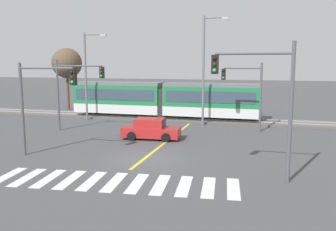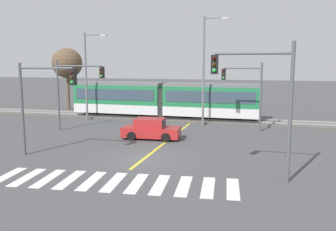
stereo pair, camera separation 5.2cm
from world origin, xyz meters
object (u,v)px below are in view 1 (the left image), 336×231
street_lamp_centre (205,65)px  light_rail_tram (164,98)px  bare_tree_far_west (67,63)px  traffic_light_near_left (40,94)px  traffic_light_mid_left (74,84)px  street_lamp_west (88,71)px  traffic_light_near_right (264,91)px  traffic_light_far_right (247,86)px  sedan_crossing (151,129)px

street_lamp_centre → light_rail_tram: bearing=151.1°
bare_tree_far_west → traffic_light_near_left: bearing=-62.7°
light_rail_tram → traffic_light_mid_left: (-5.21, -8.02, 1.79)m
street_lamp_west → bare_tree_far_west: bearing=133.2°
bare_tree_far_west → traffic_light_mid_left: bearing=-56.9°
light_rail_tram → traffic_light_near_right: bearing=-59.9°
street_lamp_centre → traffic_light_near_left: bearing=-119.7°
traffic_light_mid_left → traffic_light_near_left: bearing=-73.4°
street_lamp_centre → bare_tree_far_west: (-17.70, 6.68, 0.10)m
traffic_light_far_right → traffic_light_mid_left: traffic_light_mid_left is taller
light_rail_tram → bare_tree_far_west: bare_tree_far_west is taller
traffic_light_mid_left → bare_tree_far_west: (-7.93, 12.18, 1.63)m
traffic_light_far_right → sedan_crossing: bearing=-142.4°
traffic_light_near_left → bare_tree_far_west: (-10.21, 19.81, 1.73)m
street_lamp_centre → bare_tree_far_west: 18.92m
sedan_crossing → traffic_light_mid_left: (-6.93, 1.20, 3.14)m
light_rail_tram → traffic_light_far_right: size_ratio=3.33×
traffic_light_near_right → traffic_light_far_right: bearing=96.7°
light_rail_tram → sedan_crossing: light_rail_tram is taller
street_lamp_west → street_lamp_centre: street_lamp_centre is taller
traffic_light_near_left → street_lamp_centre: bearing=60.3°
street_lamp_centre → street_lamp_west: bearing=-179.9°
light_rail_tram → traffic_light_far_right: 9.39m
traffic_light_far_right → light_rail_tram: bearing=152.9°
traffic_light_near_left → street_lamp_centre: 15.21m
traffic_light_far_right → street_lamp_west: 15.22m
traffic_light_near_left → traffic_light_near_right: bearing=-4.7°
traffic_light_far_right → traffic_light_near_right: size_ratio=0.85×
street_lamp_west → bare_tree_far_west: (-6.29, 6.70, 0.68)m
traffic_light_mid_left → street_lamp_west: 5.80m
traffic_light_far_right → bare_tree_far_west: bare_tree_far_west is taller
traffic_light_far_right → bare_tree_far_west: bearing=158.6°
sedan_crossing → traffic_light_far_right: bearing=37.6°
sedan_crossing → traffic_light_near_right: traffic_light_near_right is taller
light_rail_tram → traffic_light_near_left: 16.02m
traffic_light_near_right → sedan_crossing: bearing=136.8°
traffic_light_far_right → bare_tree_far_west: (-21.37, 8.38, 1.82)m
traffic_light_mid_left → street_lamp_centre: size_ratio=0.60×
light_rail_tram → street_lamp_west: (-6.85, -2.54, 2.73)m
traffic_light_near_left → bare_tree_far_west: 22.36m
traffic_light_near_left → traffic_light_far_right: bearing=45.7°
sedan_crossing → street_lamp_centre: street_lamp_centre is taller
sedan_crossing → traffic_light_near_left: traffic_light_near_left is taller
sedan_crossing → street_lamp_west: street_lamp_west is taller
traffic_light_near_right → traffic_light_near_left: bearing=175.3°
traffic_light_mid_left → street_lamp_west: size_ratio=0.69×
traffic_light_near_right → traffic_light_mid_left: traffic_light_near_right is taller
street_lamp_west → street_lamp_centre: bearing=0.1°
street_lamp_west → sedan_crossing: bearing=-37.9°
sedan_crossing → traffic_light_mid_left: traffic_light_mid_left is taller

